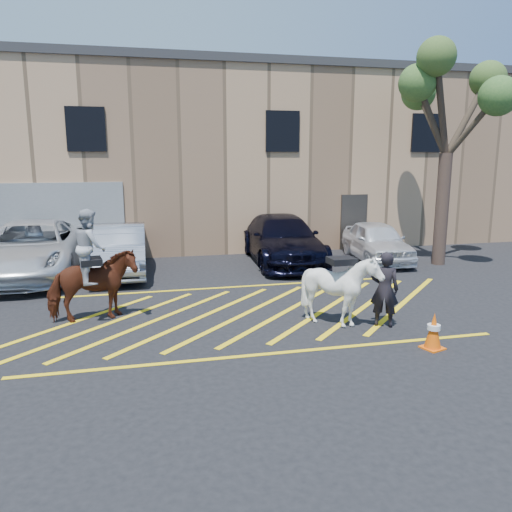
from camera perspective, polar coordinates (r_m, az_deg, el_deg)
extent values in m
plane|color=black|center=(12.27, -1.57, -6.22)|extent=(90.00, 90.00, 0.00)
imported|color=silver|center=(17.03, -24.28, 0.73)|extent=(2.91, 6.20, 1.71)
imported|color=#8F939C|center=(16.49, -15.34, 0.71)|extent=(1.67, 4.69, 1.54)
imported|color=black|center=(17.59, 3.04, 1.90)|extent=(2.58, 5.72, 1.62)
imported|color=white|center=(18.35, 13.63, 1.64)|extent=(2.16, 4.30, 1.41)
imported|color=black|center=(11.29, 14.48, -3.71)|extent=(0.73, 0.63, 1.68)
cube|color=tan|center=(23.57, -7.64, 10.79)|extent=(32.00, 10.00, 7.00)
cube|color=#2D2D30|center=(23.82, -7.89, 19.60)|extent=(32.20, 10.20, 0.30)
cube|color=black|center=(18.51, -18.87, 13.56)|extent=(1.30, 0.08, 1.50)
cube|color=black|center=(19.20, 3.06, 14.04)|extent=(1.30, 0.08, 1.50)
cube|color=black|center=(21.65, 18.92, 13.16)|extent=(1.30, 0.08, 1.50)
cube|color=#38332D|center=(20.39, 11.09, 3.83)|extent=(1.10, 0.08, 2.20)
cube|color=yellow|center=(11.90, -21.66, -7.59)|extent=(4.20, 4.20, 0.01)
cube|color=yellow|center=(11.78, -16.57, -7.44)|extent=(4.20, 4.20, 0.01)
cube|color=yellow|center=(11.76, -11.42, -7.22)|extent=(4.20, 4.20, 0.01)
cube|color=yellow|center=(11.83, -6.30, -6.94)|extent=(4.20, 4.20, 0.01)
cube|color=yellow|center=(11.99, -1.28, -6.62)|extent=(4.20, 4.20, 0.01)
cube|color=yellow|center=(12.24, 3.57, -6.26)|extent=(4.20, 4.20, 0.01)
cube|color=yellow|center=(12.57, 8.18, -5.88)|extent=(4.20, 4.20, 0.01)
cube|color=yellow|center=(12.98, 12.52, -5.48)|extent=(4.20, 4.20, 0.01)
cube|color=yellow|center=(13.46, 16.57, -5.08)|extent=(4.20, 4.20, 0.01)
cube|color=yellow|center=(14.34, -3.35, -3.60)|extent=(9.50, 0.12, 0.01)
cube|color=yellow|center=(9.71, 1.84, -11.08)|extent=(9.50, 0.12, 0.01)
imported|color=#572414|center=(11.88, -18.19, -3.28)|extent=(2.07, 1.21, 1.64)
imported|color=#A4A5AE|center=(11.69, -18.46, 1.05)|extent=(0.77, 0.91, 1.67)
cube|color=black|center=(11.76, -18.36, -0.57)|extent=(0.55, 0.63, 0.14)
imported|color=white|center=(11.14, 9.65, -3.79)|extent=(1.41, 1.57, 1.65)
cube|color=black|center=(10.99, 9.76, -0.53)|extent=(0.58, 0.49, 0.14)
cube|color=#FF5E0A|center=(10.53, 19.50, -9.86)|extent=(0.48, 0.48, 0.03)
cone|color=#E45409|center=(10.41, 19.63, -7.98)|extent=(0.32, 0.32, 0.70)
cylinder|color=silver|center=(10.39, 19.66, -7.67)|extent=(0.25, 0.25, 0.10)
cylinder|color=#4C382E|center=(18.24, 20.48, 4.98)|extent=(0.44, 0.44, 3.80)
cylinder|color=#483B2B|center=(18.75, 22.97, 14.38)|extent=(1.76, 0.51, 2.68)
cylinder|color=#483A2B|center=(18.86, 19.44, 14.09)|extent=(0.33, 1.88, 2.34)
cylinder|color=#423528|center=(17.85, 19.47, 14.42)|extent=(1.40, 0.20, 2.39)
cylinder|color=#463B2A|center=(17.77, 23.36, 13.33)|extent=(0.78, 1.62, 1.96)
cylinder|color=#433429|center=(17.72, 20.43, 15.54)|extent=(1.16, 0.77, 3.11)
sphere|color=#48672C|center=(19.45, 24.99, 17.87)|extent=(1.20, 1.20, 1.20)
sphere|color=#437532|center=(19.64, 18.07, 17.28)|extent=(1.20, 1.20, 1.20)
sphere|color=#4C7331|center=(17.65, 17.97, 18.31)|extent=(1.20, 1.20, 1.20)
sphere|color=#4C7231|center=(17.46, 26.00, 16.12)|extent=(1.20, 1.20, 1.20)
sphere|color=#49642A|center=(17.43, 19.93, 20.65)|extent=(1.20, 1.20, 1.20)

